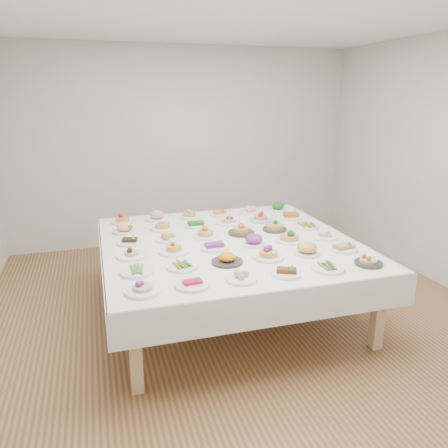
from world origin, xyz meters
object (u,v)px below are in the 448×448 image
object	(u,v)px
display_table	(228,247)
dish_18	(130,240)
dish_0	(143,285)
dish_35	(278,206)

from	to	relation	value
display_table	dish_18	world-z (taller)	dish_18
dish_0	display_table	bearing A→B (deg)	44.95
dish_0	dish_18	size ratio (longest dim) A/B	1.11
dish_0	dish_35	bearing A→B (deg)	45.18
display_table	dish_35	size ratio (longest dim) A/B	10.23
dish_0	dish_18	distance (m)	1.13
display_table	dish_18	xyz separation A→B (m)	(-0.93, 0.19, 0.10)
dish_18	dish_35	size ratio (longest dim) A/B	1.00
dish_18	dish_35	world-z (taller)	dish_35
dish_18	dish_35	xyz separation A→B (m)	(1.86, 0.75, 0.03)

